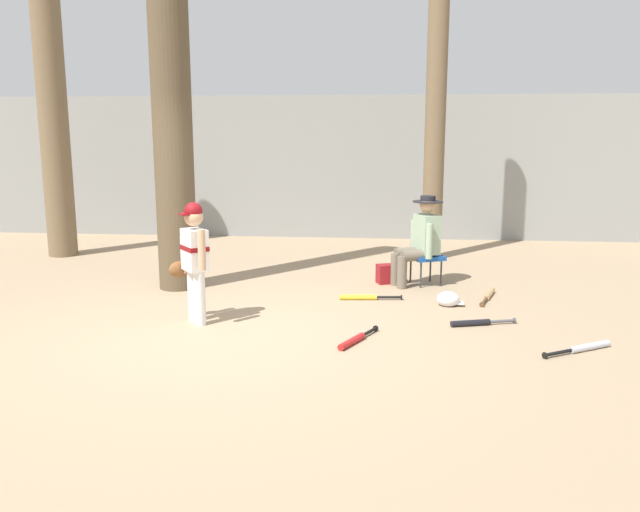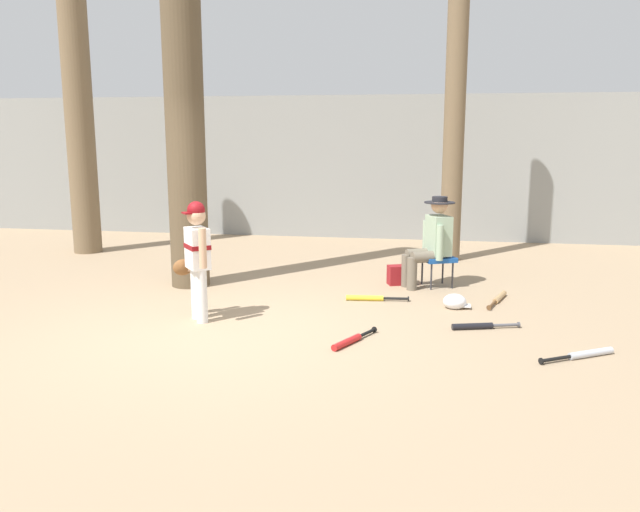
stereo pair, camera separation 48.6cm
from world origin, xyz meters
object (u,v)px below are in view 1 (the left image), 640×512
object	(u,v)px
tree_behind_spectator	(436,109)
folding_stool	(426,258)
bat_wood_tan	(489,295)
batting_helmet_white	(448,299)
tree_far_left	(54,123)
young_ballplayer	(194,255)
seated_spectator	(420,238)
bat_red_barrel	(355,340)
bat_aluminum_silver	(585,348)
bat_black_composite	(476,323)
tree_near_player	(170,56)
bat_yellow_trainer	(363,297)
handbag_beside_stool	(389,274)

from	to	relation	value
tree_behind_spectator	folding_stool	bearing A→B (deg)	-96.18
bat_wood_tan	tree_behind_spectator	bearing A→B (deg)	101.90
batting_helmet_white	tree_far_left	bearing A→B (deg)	156.77
young_ballplayer	seated_spectator	world-z (taller)	young_ballplayer
bat_red_barrel	bat_aluminum_silver	size ratio (longest dim) A/B	0.94
bat_black_composite	tree_far_left	bearing A→B (deg)	151.61
tree_near_player	bat_wood_tan	xyz separation A→B (m)	(4.00, -0.15, -2.92)
tree_near_player	folding_stool	xyz separation A→B (m)	(3.26, 0.48, -2.59)
tree_far_left	bat_aluminum_silver	world-z (taller)	tree_far_left
tree_near_player	bat_yellow_trainer	world-z (taller)	tree_near_player
bat_red_barrel	tree_behind_spectator	bearing A→B (deg)	76.81
bat_black_composite	bat_aluminum_silver	size ratio (longest dim) A/B	0.98
bat_yellow_trainer	bat_aluminum_silver	bearing A→B (deg)	-38.35
bat_red_barrel	bat_wood_tan	world-z (taller)	same
tree_far_left	bat_red_barrel	size ratio (longest dim) A/B	7.28
young_ballplayer	handbag_beside_stool	xyz separation A→B (m)	(2.09, 2.08, -0.61)
tree_near_player	bat_yellow_trainer	xyz separation A→B (m)	(2.45, -0.41, -2.92)
bat_wood_tan	bat_aluminum_silver	distance (m)	2.03
handbag_beside_stool	young_ballplayer	bearing A→B (deg)	-135.08
batting_helmet_white	bat_wood_tan	bearing A→B (deg)	38.75
young_ballplayer	seated_spectator	distance (m)	3.19
bat_yellow_trainer	bat_wood_tan	size ratio (longest dim) A/B	0.99
tree_near_player	bat_aluminum_silver	size ratio (longest dim) A/B	9.01
folding_stool	seated_spectator	distance (m)	0.29
tree_behind_spectator	handbag_beside_stool	world-z (taller)	tree_behind_spectator
handbag_beside_stool	folding_stool	bearing A→B (deg)	-4.76
handbag_beside_stool	bat_red_barrel	xyz separation A→B (m)	(-0.36, -2.60, -0.10)
tree_near_player	bat_wood_tan	size ratio (longest dim) A/B	8.45
bat_aluminum_silver	handbag_beside_stool	bearing A→B (deg)	124.53
seated_spectator	bat_aluminum_silver	size ratio (longest dim) A/B	1.65
bat_aluminum_silver	batting_helmet_white	bearing A→B (deg)	126.45
young_ballplayer	seated_spectator	xyz separation A→B (m)	(2.48, 2.00, -0.10)
tree_near_player	young_ballplayer	bearing A→B (deg)	-66.20
bat_red_barrel	batting_helmet_white	size ratio (longest dim) A/B	2.14
handbag_beside_stool	seated_spectator	bearing A→B (deg)	-11.53
young_ballplayer	bat_black_composite	distance (m)	3.07
batting_helmet_white	handbag_beside_stool	bearing A→B (deg)	121.74
bat_black_composite	batting_helmet_white	xyz separation A→B (m)	(-0.21, 0.79, 0.05)
young_ballplayer	bat_wood_tan	bearing A→B (deg)	23.04
bat_yellow_trainer	folding_stool	bearing A→B (deg)	47.90
handbag_beside_stool	bat_aluminum_silver	size ratio (longest dim) A/B	0.47
young_ballplayer	tree_behind_spectator	bearing A→B (deg)	54.81
tree_far_left	bat_wood_tan	distance (m)	7.32
tree_behind_spectator	folding_stool	size ratio (longest dim) A/B	9.86
seated_spectator	bat_wood_tan	world-z (taller)	seated_spectator
bat_red_barrel	batting_helmet_white	xyz separation A→B (m)	(1.04, 1.50, 0.05)
tree_far_left	handbag_beside_stool	bearing A→B (deg)	-15.61
bat_yellow_trainer	bat_aluminum_silver	xyz separation A→B (m)	(2.13, -1.68, -0.00)
handbag_beside_stool	bat_aluminum_silver	xyz separation A→B (m)	(1.80, -2.62, -0.10)
tree_near_player	bat_black_composite	world-z (taller)	tree_near_player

